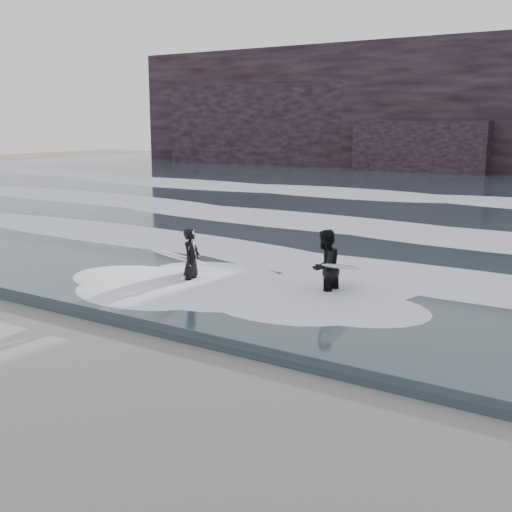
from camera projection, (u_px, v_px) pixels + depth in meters
name	position (u px, v px, depth m)	size (l,w,h in m)	color
ground	(18.00, 390.00, 9.78)	(120.00, 120.00, 0.00)	#7D6B54
sea	(490.00, 196.00, 33.49)	(90.00, 52.00, 0.30)	#293740
foam_near	(304.00, 260.00, 17.07)	(60.00, 3.20, 0.20)	white
foam_mid	(400.00, 224.00, 22.79)	(60.00, 4.00, 0.24)	white
foam_far	(469.00, 198.00, 30.16)	(60.00, 4.80, 0.30)	white
surfer_left	(188.00, 260.00, 15.25)	(0.93, 2.01, 1.56)	black
surfer_right	(327.00, 267.00, 14.17)	(1.14, 2.05, 1.70)	black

